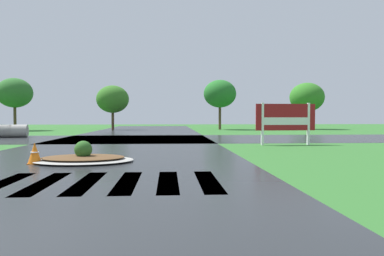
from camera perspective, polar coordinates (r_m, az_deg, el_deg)
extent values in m
cube|color=#232628|center=(14.07, -12.95, -4.14)|extent=(9.70, 80.00, 0.01)
cube|color=#232628|center=(23.70, -9.15, -1.68)|extent=(90.00, 8.73, 0.01)
cube|color=white|center=(9.04, -27.45, -7.67)|extent=(0.45, 2.88, 0.01)
cube|color=white|center=(8.72, -21.97, -7.94)|extent=(0.45, 2.88, 0.01)
cube|color=white|center=(8.48, -16.13, -8.15)|extent=(0.45, 2.88, 0.01)
cube|color=white|center=(8.33, -10.01, -8.28)|extent=(0.45, 2.88, 0.01)
cube|color=white|center=(8.28, -3.75, -8.32)|extent=(0.45, 2.88, 0.01)
cube|color=white|center=(8.33, 2.52, -8.26)|extent=(0.45, 2.88, 0.01)
cube|color=white|center=(19.62, 17.65, 0.62)|extent=(0.13, 0.13, 2.13)
cube|color=white|center=(18.75, 10.91, 0.62)|extent=(0.13, 0.13, 2.13)
cube|color=maroon|center=(19.14, 14.37, 1.65)|extent=(3.10, 0.25, 1.35)
cube|color=white|center=(19.15, 14.36, 1.04)|extent=(2.36, 0.22, 0.38)
ellipsoid|color=#9E9B93|center=(12.23, -16.55, -4.81)|extent=(3.18, 2.35, 0.12)
ellipsoid|color=brown|center=(12.22, -16.55, -4.40)|extent=(2.60, 1.93, 0.10)
sphere|color=#2D6023|center=(12.19, -16.56, -3.23)|extent=(0.56, 0.56, 0.56)
cylinder|color=#9E9B93|center=(27.84, -25.95, -0.43)|extent=(1.81, 1.12, 0.88)
cone|color=orange|center=(12.23, -23.28, -3.63)|extent=(0.42, 0.42, 0.66)
torus|color=white|center=(12.23, -23.28, -3.47)|extent=(0.26, 0.26, 0.04)
cube|color=orange|center=(12.26, -23.26, -5.08)|extent=(0.36, 0.36, 0.03)
cylinder|color=#4C3823|center=(41.03, -25.85, 1.44)|extent=(0.28, 0.28, 2.57)
ellipsoid|color=#2C6628|center=(41.10, -25.90, 4.95)|extent=(3.50, 3.50, 2.97)
cylinder|color=#4C3823|center=(39.78, -12.23, 1.21)|extent=(0.28, 0.28, 2.06)
ellipsoid|color=#346E22|center=(39.82, -12.25, 4.41)|extent=(3.42, 3.42, 2.90)
cylinder|color=#4C3823|center=(39.74, 4.36, 1.67)|extent=(0.28, 0.28, 2.64)
ellipsoid|color=#246D26|center=(39.81, 4.37, 5.34)|extent=(3.51, 3.51, 2.99)
cylinder|color=#4C3823|center=(42.50, 17.42, 1.32)|extent=(0.28, 0.28, 2.23)
ellipsoid|color=#317623|center=(42.55, 17.46, 4.60)|extent=(3.76, 3.76, 3.20)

